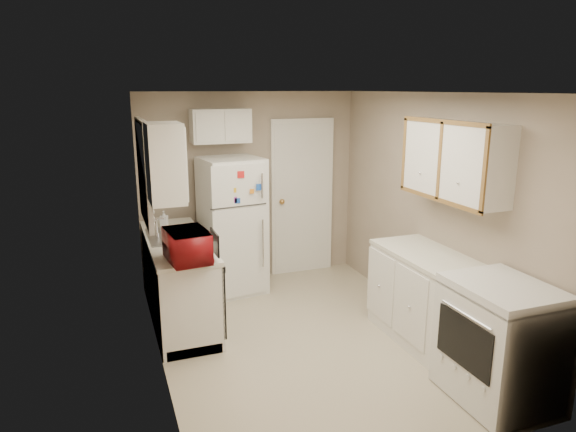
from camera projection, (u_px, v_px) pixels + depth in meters
name	position (u px, v px, depth m)	size (l,w,h in m)	color
floor	(305.00, 339.00, 5.14)	(3.80, 3.80, 0.00)	beige
ceiling	(307.00, 92.00, 4.55)	(3.80, 3.80, 0.00)	white
wall_left	(154.00, 237.00, 4.38)	(3.80, 3.80, 0.00)	gray
wall_right	(431.00, 211.00, 5.31)	(3.80, 3.80, 0.00)	gray
wall_back	(250.00, 187.00, 6.57)	(2.80, 2.80, 0.00)	gray
wall_front	(424.00, 298.00, 3.11)	(2.80, 2.80, 0.00)	gray
left_counter	(179.00, 280.00, 5.48)	(0.60, 1.80, 0.90)	silver
dishwasher	(217.00, 293.00, 5.02)	(0.03, 0.58, 0.72)	black
sink	(175.00, 239.00, 5.51)	(0.54, 0.74, 0.16)	gray
microwave	(188.00, 245.00, 4.66)	(0.29, 0.52, 0.35)	#A01318
soap_bottle	(164.00, 217.00, 5.87)	(0.08, 0.08, 0.18)	beige
window_blinds	(145.00, 172.00, 5.25)	(0.10, 0.98, 1.08)	silver
upper_cabinet_left	(165.00, 163.00, 4.48)	(0.30, 0.45, 0.70)	silver
refrigerator	(232.00, 226.00, 6.19)	(0.68, 0.66, 1.65)	silver
cabinet_over_fridge	(220.00, 126.00, 6.11)	(0.70, 0.30, 0.40)	silver
interior_door	(302.00, 198.00, 6.82)	(0.86, 0.06, 2.08)	silver
right_counter	(451.00, 313.00, 4.67)	(0.60, 2.00, 0.90)	silver
stove	(498.00, 342.00, 4.04)	(0.66, 0.81, 0.99)	silver
upper_cabinet_right	(455.00, 160.00, 4.66)	(0.30, 1.20, 0.70)	silver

